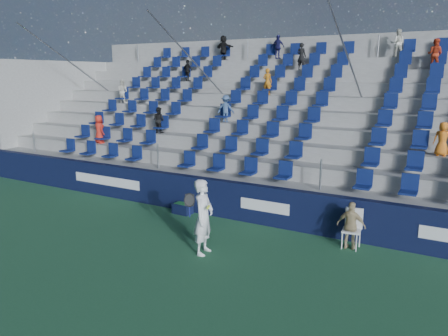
{
  "coord_description": "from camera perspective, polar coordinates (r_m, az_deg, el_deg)",
  "views": [
    {
      "loc": [
        6.73,
        -8.58,
        4.51
      ],
      "look_at": [
        0.2,
        2.8,
        1.7
      ],
      "focal_mm": 35.0,
      "sensor_mm": 36.0,
      "label": 1
    }
  ],
  "objects": [
    {
      "name": "sponsor_wall",
      "position": [
        14.08,
        0.01,
        -4.04
      ],
      "size": [
        24.0,
        0.32,
        1.2
      ],
      "color": "black",
      "rests_on": "ground"
    },
    {
      "name": "line_judge_chair",
      "position": [
        12.16,
        16.46,
        -7.18
      ],
      "size": [
        0.51,
        0.53,
        1.05
      ],
      "color": "white",
      "rests_on": "ground"
    },
    {
      "name": "line_judge",
      "position": [
        12.0,
        16.29,
        -7.23
      ],
      "size": [
        0.75,
        0.32,
        1.28
      ],
      "primitive_type": "imported",
      "rotation": [
        0.0,
        0.0,
        3.15
      ],
      "color": "tan",
      "rests_on": "ground"
    },
    {
      "name": "grandstand",
      "position": [
        18.28,
        7.99,
        4.5
      ],
      "size": [
        24.0,
        8.17,
        6.63
      ],
      "color": "#A2A29D",
      "rests_on": "ground"
    },
    {
      "name": "ground",
      "position": [
        11.8,
        -7.76,
        -10.5
      ],
      "size": [
        70.0,
        70.0,
        0.0
      ],
      "primitive_type": "plane",
      "color": "#2B643F",
      "rests_on": "ground"
    },
    {
      "name": "tennis_player",
      "position": [
        11.15,
        -2.71,
        -6.4
      ],
      "size": [
        0.69,
        0.77,
        1.95
      ],
      "color": "white",
      "rests_on": "ground"
    },
    {
      "name": "ball_bin",
      "position": [
        14.57,
        -5.43,
        -5.21
      ],
      "size": [
        0.63,
        0.43,
        0.35
      ],
      "color": "black",
      "rests_on": "ground"
    }
  ]
}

